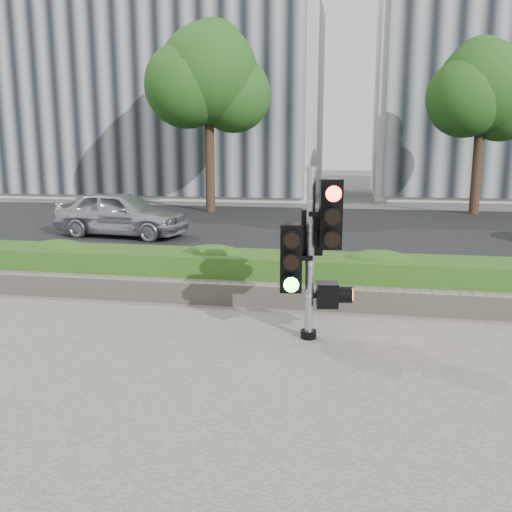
{
  "coord_description": "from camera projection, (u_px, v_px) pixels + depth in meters",
  "views": [
    {
      "loc": [
        1.12,
        -6.06,
        2.39
      ],
      "look_at": [
        -0.11,
        0.6,
        1.06
      ],
      "focal_mm": 38.0,
      "sensor_mm": 36.0,
      "label": 1
    }
  ],
  "objects": [
    {
      "name": "sidewalk",
      "position": [
        196.0,
        470.0,
        4.09
      ],
      "size": [
        16.0,
        11.0,
        0.03
      ],
      "primitive_type": "cube",
      "color": "#9E9389",
      "rests_on": "ground"
    },
    {
      "name": "ground",
      "position": [
        256.0,
        353.0,
        6.51
      ],
      "size": [
        120.0,
        120.0,
        0.0
      ],
      "primitive_type": "plane",
      "color": "#51514C",
      "rests_on": "ground"
    },
    {
      "name": "stone_wall",
      "position": [
        279.0,
        295.0,
        8.3
      ],
      "size": [
        12.0,
        0.32,
        0.34
      ],
      "primitive_type": "cube",
      "color": "gray",
      "rests_on": "sidewalk"
    },
    {
      "name": "traffic_signal",
      "position": [
        312.0,
        245.0,
        6.73
      ],
      "size": [
        0.77,
        0.61,
        2.17
      ],
      "rotation": [
        0.0,
        0.0,
        0.15
      ],
      "color": "black",
      "rests_on": "sidewalk"
    },
    {
      "name": "hedge",
      "position": [
        284.0,
        275.0,
        8.9
      ],
      "size": [
        12.0,
        1.0,
        0.68
      ],
      "primitive_type": "cube",
      "color": "#54952E",
      "rests_on": "sidewalk"
    },
    {
      "name": "road",
      "position": [
        317.0,
        231.0,
        16.15
      ],
      "size": [
        60.0,
        13.0,
        0.02
      ],
      "primitive_type": "cube",
      "color": "black",
      "rests_on": "ground"
    },
    {
      "name": "tree_right",
      "position": [
        482.0,
        91.0,
        19.67
      ],
      "size": [
        4.1,
        3.58,
        6.53
      ],
      "color": "black",
      "rests_on": "ground"
    },
    {
      "name": "building_left",
      "position": [
        169.0,
        52.0,
        28.86
      ],
      "size": [
        16.0,
        9.0,
        15.0
      ],
      "primitive_type": "cube",
      "color": "#B7B7B2",
      "rests_on": "ground"
    },
    {
      "name": "tree_left",
      "position": [
        209.0,
        78.0,
        20.39
      ],
      "size": [
        4.61,
        4.03,
        7.34
      ],
      "color": "black",
      "rests_on": "ground"
    },
    {
      "name": "car_silver",
      "position": [
        122.0,
        214.0,
        15.04
      ],
      "size": [
        3.9,
        1.99,
        1.27
      ],
      "primitive_type": "imported",
      "rotation": [
        0.0,
        0.0,
        1.44
      ],
      "color": "#ABACB2",
      "rests_on": "road"
    },
    {
      "name": "curb",
      "position": [
        289.0,
        285.0,
        9.54
      ],
      "size": [
        60.0,
        0.25,
        0.12
      ],
      "primitive_type": "cube",
      "color": "gray",
      "rests_on": "ground"
    }
  ]
}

